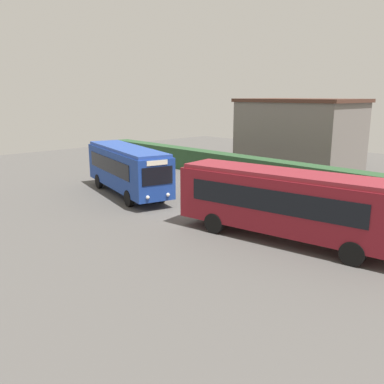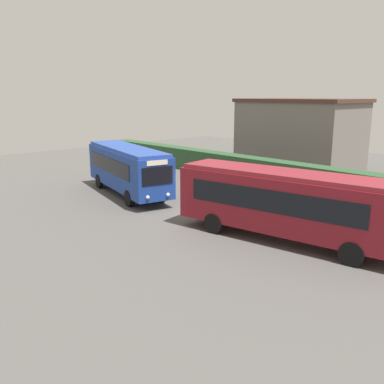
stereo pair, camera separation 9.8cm
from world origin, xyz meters
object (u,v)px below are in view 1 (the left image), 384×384
at_px(bus_maroon, 288,202).
at_px(person_far, 170,179).
at_px(bus_blue, 127,168).
at_px(person_center, 156,176).
at_px(traffic_cone, 223,198).
at_px(person_right, 169,176).
at_px(person_left, 150,172).

relative_size(bus_maroon, person_far, 5.69).
distance_m(bus_blue, bus_maroon, 12.48).
xyz_separation_m(bus_maroon, person_center, (-12.23, 2.17, -0.82)).
bearing_deg(traffic_cone, person_right, 179.16).
relative_size(person_left, person_right, 1.00).
distance_m(bus_blue, person_right, 3.33).
bearing_deg(person_left, person_right, -20.80).
relative_size(bus_blue, person_center, 5.04).
bearing_deg(bus_blue, bus_maroon, 13.60).
height_order(bus_blue, person_left, bus_blue).
height_order(bus_blue, bus_maroon, bus_maroon).
bearing_deg(person_far, person_left, 102.46).
distance_m(person_right, person_far, 1.37).
relative_size(bus_blue, person_left, 5.48).
xyz_separation_m(bus_blue, person_center, (0.25, 2.23, -0.81)).
xyz_separation_m(person_left, person_center, (1.83, -0.89, 0.10)).
xyz_separation_m(person_left, traffic_cone, (7.35, -0.02, -0.63)).
height_order(person_far, traffic_cone, person_far).
bearing_deg(bus_maroon, traffic_cone, 145.98).
height_order(person_left, traffic_cone, person_left).
bearing_deg(traffic_cone, bus_maroon, -24.37).
relative_size(person_center, person_right, 1.08).
xyz_separation_m(person_center, person_right, (0.22, 0.94, -0.09)).
height_order(bus_maroon, traffic_cone, bus_maroon).
xyz_separation_m(person_far, traffic_cone, (4.18, 0.72, -0.70)).
bearing_deg(bus_blue, traffic_cone, 41.51).
bearing_deg(person_right, person_far, 143.10).
height_order(person_center, person_right, person_center).
bearing_deg(traffic_cone, bus_blue, -151.83).
xyz_separation_m(bus_blue, bus_maroon, (12.48, 0.06, 0.01)).
height_order(person_center, traffic_cone, person_center).
distance_m(bus_blue, person_far, 2.98).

